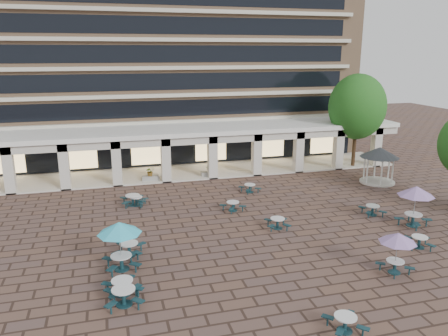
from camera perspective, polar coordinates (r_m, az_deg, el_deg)
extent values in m
plane|color=brown|center=(28.13, 0.36, -8.51)|extent=(120.00, 120.00, 0.00)
cube|color=tan|center=(50.83, -7.62, 14.60)|extent=(40.00, 15.00, 22.00)
cube|color=beige|center=(43.68, -5.93, 6.05)|extent=(36.80, 0.50, 0.35)
cube|color=black|center=(43.72, -6.03, 7.78)|extent=(35.20, 0.05, 1.60)
cube|color=beige|center=(43.36, -6.02, 9.45)|extent=(36.80, 0.50, 0.35)
cube|color=black|center=(43.48, -6.12, 11.18)|extent=(35.20, 0.05, 1.60)
cube|color=beige|center=(43.19, -6.12, 12.88)|extent=(36.80, 0.50, 0.35)
cube|color=black|center=(43.39, -6.22, 14.61)|extent=(35.20, 0.05, 1.60)
cube|color=beige|center=(43.18, -6.22, 16.33)|extent=(36.80, 0.50, 0.35)
cube|color=black|center=(43.46, -6.32, 18.04)|extent=(35.20, 0.05, 1.60)
cube|color=beige|center=(43.32, -6.32, 19.77)|extent=(36.80, 0.50, 0.35)
cube|color=white|center=(41.05, -5.28, 5.07)|extent=(42.00, 6.60, 0.40)
cube|color=beige|center=(38.38, -4.52, 3.71)|extent=(42.00, 0.30, 0.90)
cube|color=black|center=(44.13, -5.83, 2.58)|extent=(38.00, 0.15, 3.20)
cube|color=beige|center=(41.96, -5.15, -0.50)|extent=(42.00, 6.00, 0.12)
cube|color=beige|center=(39.16, -26.29, -0.21)|extent=(0.80, 0.80, 4.00)
cube|color=beige|center=(38.54, -20.14, 0.21)|extent=(0.80, 0.80, 4.00)
cube|color=beige|center=(38.37, -13.86, 0.64)|extent=(0.80, 0.80, 4.00)
cube|color=beige|center=(38.67, -7.61, 1.06)|extent=(0.80, 0.80, 4.00)
cube|color=beige|center=(39.42, -1.52, 1.46)|extent=(0.80, 0.80, 4.00)
cube|color=beige|center=(40.60, 4.28, 1.82)|extent=(0.80, 0.80, 4.00)
cube|color=beige|center=(42.17, 9.70, 2.14)|extent=(0.80, 0.80, 4.00)
cube|color=beige|center=(44.09, 14.70, 2.42)|extent=(0.80, 0.80, 4.00)
cube|color=beige|center=(46.32, 19.24, 2.66)|extent=(0.80, 0.80, 4.00)
cube|color=#FFD88C|center=(44.40, -26.59, 0.86)|extent=(3.20, 0.08, 2.40)
cube|color=#FFD88C|center=(43.55, -18.34, 1.45)|extent=(3.20, 0.08, 2.40)
cube|color=#FFD88C|center=(43.63, -9.93, 2.02)|extent=(3.20, 0.08, 2.40)
cube|color=#FFD88C|center=(44.64, -1.73, 2.53)|extent=(3.20, 0.08, 2.40)
cube|color=#FFD88C|center=(46.52, 5.96, 2.96)|extent=(3.20, 0.08, 2.40)
cube|color=#FFD88C|center=(49.16, 12.95, 3.31)|extent=(3.20, 0.08, 2.40)
cylinder|color=#13343B|center=(25.82, -12.24, -11.06)|extent=(0.72, 0.72, 0.04)
cylinder|color=#13343B|center=(25.68, -12.28, -10.42)|extent=(0.19, 0.19, 0.68)
cylinder|color=silver|center=(25.51, -12.33, -9.58)|extent=(1.03, 1.03, 0.05)
cube|color=#13343B|center=(26.04, -10.81, -9.70)|extent=(0.64, 0.54, 0.05)
cylinder|color=#13343B|center=(26.14, -10.78, -10.17)|extent=(0.08, 0.08, 0.43)
cube|color=#13343B|center=(26.26, -13.30, -9.63)|extent=(0.54, 0.64, 0.05)
cylinder|color=#13343B|center=(26.35, -13.27, -10.10)|extent=(0.08, 0.08, 0.43)
cube|color=#13343B|center=(25.25, -13.83, -10.70)|extent=(0.64, 0.54, 0.05)
cylinder|color=#13343B|center=(25.35, -13.79, -11.18)|extent=(0.08, 0.08, 0.43)
cube|color=#13343B|center=(25.03, -11.24, -10.78)|extent=(0.54, 0.64, 0.05)
cylinder|color=#13343B|center=(25.13, -11.21, -11.27)|extent=(0.08, 0.08, 0.43)
cylinder|color=#13343B|center=(21.39, -12.89, -16.96)|extent=(0.75, 0.75, 0.04)
cylinder|color=#13343B|center=(21.22, -12.95, -16.19)|extent=(0.19, 0.19, 0.71)
cylinder|color=silver|center=(21.00, -13.02, -15.19)|extent=(1.08, 1.08, 0.05)
cube|color=#13343B|center=(21.69, -11.44, -15.00)|extent=(0.63, 0.63, 0.05)
cylinder|color=#13343B|center=(21.82, -11.41, -15.56)|extent=(0.09, 0.09, 0.45)
cube|color=#13343B|center=(21.67, -14.68, -15.24)|extent=(0.63, 0.63, 0.05)
cylinder|color=#13343B|center=(21.80, -14.64, -15.81)|extent=(0.09, 0.09, 0.45)
cube|color=#13343B|center=(20.65, -14.59, -16.87)|extent=(0.63, 0.63, 0.05)
cylinder|color=#13343B|center=(20.78, -14.54, -17.46)|extent=(0.09, 0.09, 0.45)
cube|color=#13343B|center=(20.67, -11.16, -16.61)|extent=(0.63, 0.63, 0.05)
cylinder|color=#13343B|center=(20.80, -11.12, -17.19)|extent=(0.09, 0.09, 0.45)
cylinder|color=#13343B|center=(19.92, 15.46, -19.79)|extent=(0.66, 0.66, 0.04)
cylinder|color=#13343B|center=(19.76, 15.52, -19.10)|extent=(0.17, 0.17, 0.62)
cylinder|color=silver|center=(19.56, 15.60, -18.18)|extent=(0.94, 0.94, 0.05)
cube|color=#13343B|center=(20.30, 16.14, -17.79)|extent=(0.55, 0.55, 0.05)
cylinder|color=#13343B|center=(20.42, 16.09, -18.30)|extent=(0.08, 0.08, 0.39)
cube|color=#13343B|center=(19.86, 13.41, -18.40)|extent=(0.55, 0.55, 0.05)
cylinder|color=#13343B|center=(19.98, 13.37, -18.92)|extent=(0.08, 0.08, 0.39)
cube|color=#13343B|center=(19.11, 14.91, -19.97)|extent=(0.55, 0.55, 0.05)
cylinder|color=#13343B|center=(19.23, 14.86, -20.50)|extent=(0.08, 0.08, 0.39)
cube|color=#13343B|center=(19.58, 17.73, -19.28)|extent=(0.55, 0.55, 0.05)
cylinder|color=#13343B|center=(19.70, 17.67, -19.80)|extent=(0.08, 0.08, 0.39)
cylinder|color=#13343B|center=(28.63, 24.07, -9.42)|extent=(0.65, 0.65, 0.04)
cylinder|color=#13343B|center=(28.52, 24.13, -8.89)|extent=(0.17, 0.17, 0.61)
cylinder|color=silver|center=(28.38, 24.21, -8.21)|extent=(0.92, 0.92, 0.05)
cube|color=#13343B|center=(29.07, 24.86, -8.30)|extent=(0.57, 0.43, 0.05)
cylinder|color=#13343B|center=(29.15, 24.81, -8.69)|extent=(0.07, 0.07, 0.39)
cube|color=#13343B|center=(28.79, 22.90, -8.31)|extent=(0.43, 0.57, 0.05)
cylinder|color=#13343B|center=(28.87, 22.86, -8.70)|extent=(0.07, 0.07, 0.39)
cube|color=#13343B|center=(27.89, 23.42, -9.12)|extent=(0.57, 0.43, 0.05)
cylinder|color=#13343B|center=(27.97, 23.37, -9.52)|extent=(0.07, 0.07, 0.39)
cube|color=#13343B|center=(28.18, 25.44, -9.10)|extent=(0.43, 0.57, 0.05)
cylinder|color=#13343B|center=(28.26, 25.39, -9.50)|extent=(0.07, 0.07, 0.39)
cylinder|color=#13343B|center=(24.39, -13.17, -12.74)|extent=(0.77, 0.77, 0.04)
cylinder|color=#13343B|center=(24.24, -13.22, -12.02)|extent=(0.20, 0.20, 0.73)
cylinder|color=silver|center=(24.05, -13.29, -11.08)|extent=(1.10, 1.10, 0.06)
cube|color=#13343B|center=(24.81, -12.09, -10.98)|extent=(0.61, 0.67, 0.06)
cylinder|color=#13343B|center=(24.93, -12.06, -11.51)|extent=(0.09, 0.09, 0.46)
cube|color=#13343B|center=(24.65, -14.92, -11.34)|extent=(0.67, 0.61, 0.06)
cylinder|color=#13343B|center=(24.77, -14.88, -11.87)|extent=(0.09, 0.09, 0.46)
cube|color=#13343B|center=(23.57, -14.46, -12.59)|extent=(0.61, 0.67, 0.06)
cylinder|color=#13343B|center=(23.69, -14.42, -13.14)|extent=(0.09, 0.09, 0.46)
cube|color=#13343B|center=(23.74, -11.50, -12.20)|extent=(0.67, 0.61, 0.06)
cylinder|color=#13343B|center=(23.85, -11.46, -12.74)|extent=(0.09, 0.09, 0.46)
cylinder|color=gray|center=(23.83, -13.36, -9.96)|extent=(0.06, 0.06, 2.65)
cone|color=#32B6D5|center=(23.41, -13.52, -7.63)|extent=(2.32, 2.32, 0.61)
cylinder|color=#13343B|center=(22.18, -13.06, -15.73)|extent=(0.71, 0.71, 0.04)
cylinder|color=#13343B|center=(22.02, -13.11, -15.03)|extent=(0.18, 0.18, 0.67)
cylinder|color=silver|center=(21.83, -13.17, -14.10)|extent=(1.02, 1.02, 0.05)
cube|color=#13343B|center=(22.58, -12.16, -13.85)|extent=(0.53, 0.63, 0.05)
cylinder|color=#13343B|center=(22.69, -12.12, -14.37)|extent=(0.08, 0.08, 0.43)
cube|color=#13343B|center=(22.33, -14.98, -14.39)|extent=(0.63, 0.53, 0.05)
cylinder|color=#13343B|center=(22.44, -14.94, -14.91)|extent=(0.08, 0.08, 0.43)
cube|color=#13343B|center=(21.37, -14.16, -15.74)|extent=(0.53, 0.63, 0.05)
cylinder|color=#13343B|center=(21.49, -14.12, -16.28)|extent=(0.08, 0.08, 0.43)
cube|color=#13343B|center=(21.64, -11.20, -15.15)|extent=(0.63, 0.53, 0.05)
cylinder|color=#13343B|center=(21.75, -11.17, -15.69)|extent=(0.08, 0.08, 0.43)
cylinder|color=#13343B|center=(25.13, 21.34, -12.57)|extent=(0.64, 0.64, 0.04)
cylinder|color=#13343B|center=(25.01, 21.40, -11.99)|extent=(0.16, 0.16, 0.60)
cylinder|color=silver|center=(24.85, 21.48, -11.23)|extent=(0.92, 0.92, 0.05)
cube|color=#13343B|center=(25.61, 21.43, -11.09)|extent=(0.50, 0.56, 0.05)
cylinder|color=#13343B|center=(25.70, 21.38, -11.51)|extent=(0.07, 0.07, 0.38)
cube|color=#13343B|center=(24.95, 19.76, -11.64)|extent=(0.56, 0.50, 0.05)
cylinder|color=#13343B|center=(25.04, 19.71, -12.07)|extent=(0.07, 0.07, 0.38)
cube|color=#13343B|center=(24.33, 21.42, -12.51)|extent=(0.50, 0.56, 0.05)
cylinder|color=#13343B|center=(24.42, 21.37, -12.95)|extent=(0.07, 0.07, 0.38)
cube|color=#13343B|center=(25.00, 23.09, -11.92)|extent=(0.56, 0.50, 0.05)
cylinder|color=#13343B|center=(25.10, 23.04, -12.35)|extent=(0.07, 0.07, 0.38)
cylinder|color=gray|center=(24.67, 21.58, -10.33)|extent=(0.05, 0.05, 2.20)
cone|color=#9774B9|center=(24.33, 21.77, -8.47)|extent=(1.92, 1.92, 0.50)
cylinder|color=#13343B|center=(32.82, 18.77, -5.80)|extent=(0.66, 0.66, 0.04)
cylinder|color=#13343B|center=(32.72, 18.82, -5.32)|extent=(0.17, 0.17, 0.63)
cylinder|color=silver|center=(32.59, 18.87, -4.69)|extent=(0.95, 0.95, 0.05)
cube|color=#13343B|center=(33.34, 19.28, -4.79)|extent=(0.58, 0.52, 0.05)
cylinder|color=#13343B|center=(33.42, 19.24, -5.14)|extent=(0.08, 0.08, 0.40)
cube|color=#13343B|center=(32.91, 17.62, -4.90)|extent=(0.52, 0.58, 0.05)
cylinder|color=#13343B|center=(32.99, 17.59, -5.26)|extent=(0.08, 0.08, 0.40)
cube|color=#13343B|center=(32.02, 18.37, -5.52)|extent=(0.58, 0.52, 0.05)
cylinder|color=#13343B|center=(32.10, 18.34, -5.88)|extent=(0.08, 0.08, 0.40)
cube|color=#13343B|center=(32.46, 20.06, -5.39)|extent=(0.52, 0.58, 0.05)
cylinder|color=#13343B|center=(32.54, 20.02, -5.75)|extent=(0.08, 0.08, 0.40)
cylinder|color=#13343B|center=(33.58, -11.36, -4.80)|extent=(0.64, 0.64, 0.04)
cylinder|color=#13343B|center=(33.48, -11.38, -4.34)|extent=(0.17, 0.17, 0.61)
cylinder|color=silver|center=(33.37, -11.41, -3.74)|extent=(0.92, 0.92, 0.05)
cube|color=#13343B|center=(33.74, -10.28, -3.96)|extent=(0.57, 0.42, 0.05)
cylinder|color=#13343B|center=(33.80, -10.27, -4.30)|extent=(0.07, 0.07, 0.39)
cube|color=#13343B|center=(34.07, -11.90, -3.85)|extent=(0.42, 0.57, 0.05)
cylinder|color=#13343B|center=(34.14, -11.88, -4.18)|extent=(0.07, 0.07, 0.39)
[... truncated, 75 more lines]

